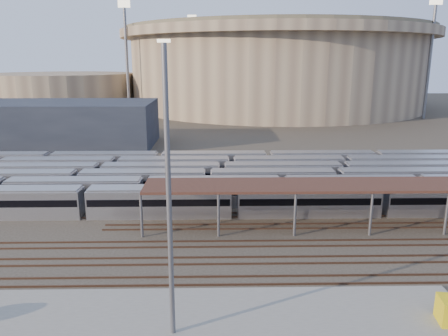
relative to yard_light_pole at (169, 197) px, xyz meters
name	(u,v)px	position (x,y,z in m)	size (l,w,h in m)	color
ground	(213,241)	(2.85, 16.74, -10.49)	(420.00, 420.00, 0.00)	#383026
apron	(147,320)	(-2.15, 1.74, -10.39)	(50.00, 9.00, 0.20)	gray
subway_trains	(200,180)	(0.71, 35.24, -8.69)	(124.29, 23.90, 3.60)	silver
inspection_shed	(401,186)	(24.85, 20.74, -5.50)	(60.30, 6.00, 5.30)	slate
empty_tracks	(213,261)	(2.85, 11.74, -10.40)	(170.00, 9.62, 0.18)	#4C3323
stadium	(275,66)	(27.85, 156.74, 5.98)	(124.00, 124.00, 32.50)	tan
secondary_arena	(62,91)	(-57.15, 146.74, -3.49)	(56.00, 56.00, 14.00)	tan
service_building	(61,124)	(-32.15, 71.74, -5.49)	(42.00, 20.00, 10.00)	#1E232D
floodlight_0	(127,55)	(-27.15, 126.74, 10.16)	(4.00, 1.00, 38.40)	slate
floodlight_2	(430,55)	(72.85, 116.74, 10.16)	(4.00, 1.00, 38.40)	slate
floodlight_3	(193,56)	(-7.15, 176.74, 10.16)	(4.00, 1.00, 38.40)	slate
yard_light_pole	(169,197)	(0.00, 0.00, 0.00)	(0.80, 0.36, 20.41)	slate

